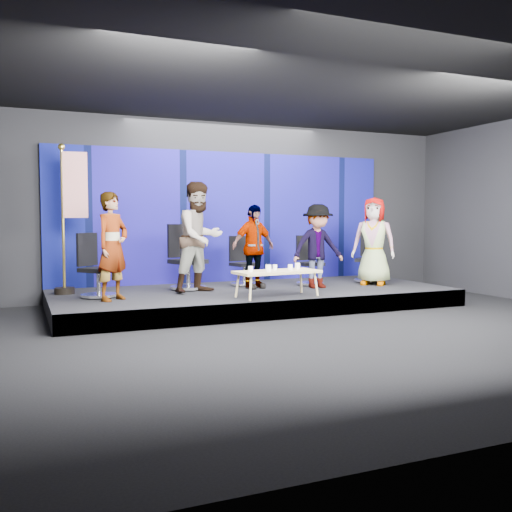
% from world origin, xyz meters
% --- Properties ---
extents(ground, '(10.00, 10.00, 0.00)m').
position_xyz_m(ground, '(0.00, 0.00, 0.00)').
color(ground, black).
rests_on(ground, ground).
extents(room_walls, '(10.02, 8.02, 3.51)m').
position_xyz_m(room_walls, '(0.00, 0.00, 2.43)').
color(room_walls, black).
rests_on(room_walls, ground).
extents(riser, '(7.00, 3.00, 0.30)m').
position_xyz_m(riser, '(0.00, 2.50, 0.15)').
color(riser, black).
rests_on(riser, ground).
extents(backdrop, '(7.00, 0.08, 2.60)m').
position_xyz_m(backdrop, '(0.00, 3.95, 1.60)').
color(backdrop, '#070F55').
rests_on(backdrop, riser).
extents(chair_a, '(0.82, 0.82, 1.04)m').
position_xyz_m(chair_a, '(-2.74, 2.52, 0.64)').
color(chair_a, silver).
rests_on(chair_a, riser).
extents(panelist_a, '(0.73, 0.70, 1.68)m').
position_xyz_m(panelist_a, '(-2.54, 2.06, 1.14)').
color(panelist_a, black).
rests_on(panelist_a, riser).
extents(chair_b, '(0.85, 0.85, 1.17)m').
position_xyz_m(chair_b, '(-1.12, 2.96, 0.69)').
color(chair_b, silver).
rests_on(chair_b, riser).
extents(panelist_b, '(1.12, 1.00, 1.90)m').
position_xyz_m(panelist_b, '(-1.01, 2.46, 1.25)').
color(panelist_b, black).
rests_on(panelist_b, riser).
extents(chair_c, '(0.64, 0.64, 0.94)m').
position_xyz_m(chair_c, '(0.04, 3.13, 0.61)').
color(chair_c, silver).
rests_on(chair_c, riser).
extents(panelist_c, '(0.96, 0.57, 1.52)m').
position_xyz_m(panelist_c, '(0.05, 2.63, 1.06)').
color(panelist_c, black).
rests_on(panelist_c, riser).
extents(chair_d, '(0.55, 0.55, 0.95)m').
position_xyz_m(chair_d, '(1.25, 2.73, 0.61)').
color(chair_d, silver).
rests_on(chair_d, riser).
extents(panelist_d, '(1.01, 0.59, 1.53)m').
position_xyz_m(panelist_d, '(1.17, 2.24, 1.07)').
color(panelist_d, black).
rests_on(panelist_d, riser).
extents(chair_e, '(0.82, 0.82, 1.03)m').
position_xyz_m(chair_e, '(2.60, 2.72, 0.64)').
color(chair_e, silver).
rests_on(chair_e, riser).
extents(panelist_e, '(0.95, 0.95, 1.67)m').
position_xyz_m(panelist_e, '(2.40, 2.26, 1.14)').
color(panelist_e, black).
rests_on(panelist_e, riser).
extents(coffee_table, '(1.44, 0.71, 0.43)m').
position_xyz_m(coffee_table, '(-0.02, 1.45, 0.69)').
color(coffee_table, tan).
rests_on(coffee_table, riser).
extents(mug_a, '(0.08, 0.08, 0.09)m').
position_xyz_m(mug_a, '(-0.50, 1.41, 0.77)').
color(mug_a, white).
rests_on(mug_a, coffee_table).
extents(mug_b, '(0.09, 0.09, 0.11)m').
position_xyz_m(mug_b, '(-0.22, 1.35, 0.78)').
color(mug_b, white).
rests_on(mug_b, coffee_table).
extents(mug_c, '(0.07, 0.07, 0.09)m').
position_xyz_m(mug_c, '(0.01, 1.59, 0.77)').
color(mug_c, white).
rests_on(mug_c, coffee_table).
extents(mug_d, '(0.08, 0.08, 0.09)m').
position_xyz_m(mug_d, '(0.23, 1.46, 0.77)').
color(mug_d, white).
rests_on(mug_d, coffee_table).
extents(mug_e, '(0.09, 0.09, 0.10)m').
position_xyz_m(mug_e, '(0.42, 1.59, 0.78)').
color(mug_e, white).
rests_on(mug_e, coffee_table).
extents(flag_stand, '(0.57, 0.34, 2.52)m').
position_xyz_m(flag_stand, '(-3.06, 3.14, 1.63)').
color(flag_stand, black).
rests_on(flag_stand, riser).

